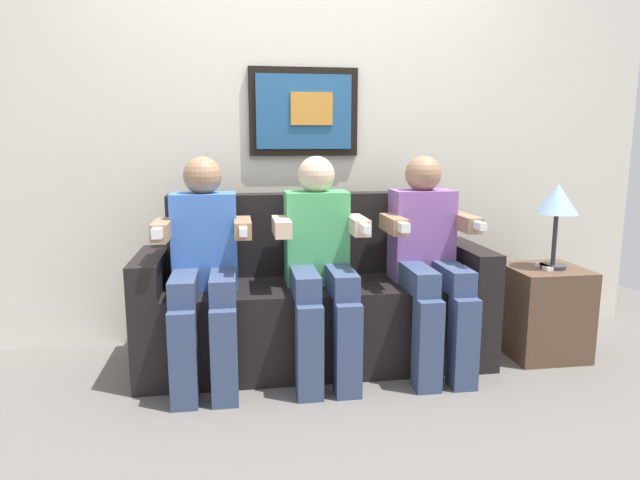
% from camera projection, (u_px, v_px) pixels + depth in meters
% --- Properties ---
extents(ground_plane, '(5.51, 5.51, 0.00)m').
position_uv_depth(ground_plane, '(325.00, 385.00, 2.72)').
color(ground_plane, '#66605B').
extents(back_wall_assembly, '(4.24, 0.10, 2.60)m').
position_uv_depth(back_wall_assembly, '(304.00, 121.00, 3.23)').
color(back_wall_assembly, silver).
rests_on(back_wall_assembly, ground_plane).
extents(couch, '(1.84, 0.58, 0.90)m').
position_uv_depth(couch, '(315.00, 305.00, 2.98)').
color(couch, black).
rests_on(couch, ground_plane).
extents(person_on_left, '(0.46, 0.56, 1.11)m').
position_uv_depth(person_on_left, '(204.00, 262.00, 2.68)').
color(person_on_left, '#3F72CC').
rests_on(person_on_left, ground_plane).
extents(person_in_middle, '(0.46, 0.56, 1.11)m').
position_uv_depth(person_in_middle, '(320.00, 258.00, 2.77)').
color(person_in_middle, '#4CB266').
rests_on(person_in_middle, ground_plane).
extents(person_on_right, '(0.46, 0.56, 1.11)m').
position_uv_depth(person_on_right, '(428.00, 255.00, 2.85)').
color(person_on_right, '#8C59A5').
rests_on(person_on_right, ground_plane).
extents(side_table_right, '(0.40, 0.40, 0.50)m').
position_uv_depth(side_table_right, '(543.00, 311.00, 3.07)').
color(side_table_right, brown).
rests_on(side_table_right, ground_plane).
extents(table_lamp, '(0.22, 0.22, 0.46)m').
position_uv_depth(table_lamp, '(557.00, 203.00, 2.95)').
color(table_lamp, '#333338').
rests_on(table_lamp, side_table_right).
extents(spare_remote_on_table, '(0.04, 0.13, 0.02)m').
position_uv_depth(spare_remote_on_table, '(544.00, 267.00, 3.01)').
color(spare_remote_on_table, white).
rests_on(spare_remote_on_table, side_table_right).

